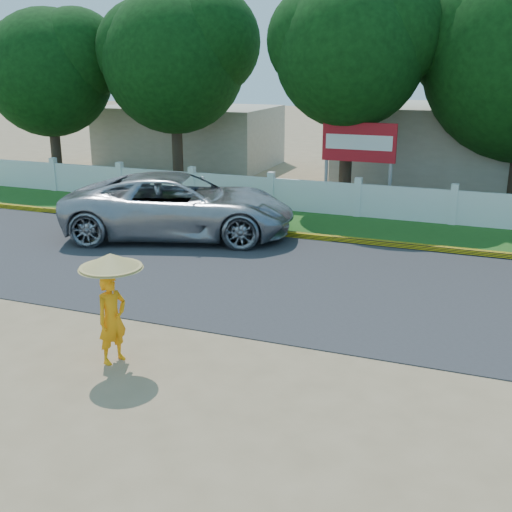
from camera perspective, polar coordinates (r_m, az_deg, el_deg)
The scene contains 11 objects.
ground at distance 11.22m, azimuth -3.73°, elevation -9.19°, with size 120.00×120.00×0.00m, color #9E8460.
road at distance 15.10m, azimuth 3.42°, elevation -2.07°, with size 60.00×7.00×0.02m, color #38383A.
grass_verge at distance 19.96m, azimuth 8.05°, elevation 2.59°, with size 60.00×3.50×0.03m, color #2D601E.
curb at distance 18.35m, azimuth 6.83°, elevation 1.55°, with size 40.00×0.18×0.16m, color yellow.
fence at distance 21.22m, azimuth 9.02°, elevation 4.90°, with size 40.00×0.10×1.10m, color silver.
building_near at distance 27.34m, azimuth 18.50°, elevation 9.18°, with size 10.00×6.00×3.20m, color #B7AD99.
building_far at distance 31.73m, azimuth -5.89°, elevation 10.58°, with size 8.00×5.00×2.80m, color #B7AD99.
vehicle at distance 18.68m, azimuth -6.80°, elevation 4.47°, with size 3.03×6.58×1.83m, color #A2A4AA.
monk_with_parasol at distance 10.92m, azimuth -12.74°, elevation -3.14°, with size 1.07×1.07×1.94m.
billboard at distance 22.07m, azimuth 9.13°, elevation 9.55°, with size 2.50×0.13×2.95m.
tree_row at distance 23.46m, azimuth 17.95°, elevation 16.21°, with size 35.23×7.99×8.62m.
Camera 1 is at (4.29, -9.10, 4.97)m, focal length 45.00 mm.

